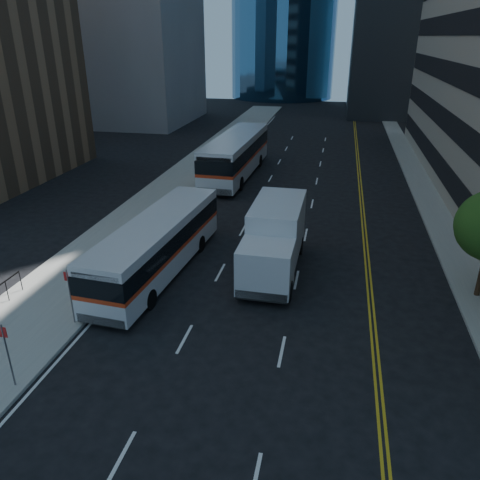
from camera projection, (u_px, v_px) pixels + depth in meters
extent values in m
plane|color=black|center=(261.00, 383.00, 16.66)|extent=(160.00, 160.00, 0.00)
cube|color=gray|center=(190.00, 176.00, 41.02)|extent=(5.00, 90.00, 0.15)
cube|color=gray|center=(423.00, 190.00, 37.36)|extent=(2.00, 90.00, 0.15)
cube|color=silver|center=(159.00, 257.00, 24.21)|extent=(3.32, 11.48, 1.04)
cube|color=red|center=(158.00, 247.00, 23.96)|extent=(3.34, 11.50, 0.21)
cube|color=black|center=(158.00, 237.00, 23.75)|extent=(3.34, 11.50, 0.85)
cube|color=silver|center=(157.00, 224.00, 23.47)|extent=(3.32, 11.48, 0.47)
cylinder|color=black|center=(106.00, 292.00, 21.65)|extent=(0.36, 0.96, 0.94)
cylinder|color=black|center=(150.00, 299.00, 21.09)|extent=(0.36, 0.96, 0.94)
cylinder|color=black|center=(165.00, 239.00, 27.30)|extent=(0.36, 0.96, 0.94)
cylinder|color=black|center=(200.00, 244.00, 26.73)|extent=(0.36, 0.96, 0.94)
cube|color=silver|center=(236.00, 164.00, 41.02)|extent=(3.38, 13.66, 1.24)
cube|color=red|center=(236.00, 156.00, 40.73)|extent=(3.40, 13.68, 0.25)
cube|color=black|center=(236.00, 149.00, 40.48)|extent=(3.40, 13.68, 1.02)
cube|color=silver|center=(236.00, 139.00, 40.14)|extent=(3.38, 13.66, 0.57)
cylinder|color=black|center=(208.00, 181.00, 37.87)|extent=(0.38, 1.14, 1.13)
cylinder|color=black|center=(240.00, 184.00, 37.29)|extent=(0.38, 1.14, 1.13)
cylinder|color=black|center=(232.00, 159.00, 44.72)|extent=(0.38, 1.14, 1.13)
cylinder|color=black|center=(259.00, 161.00, 44.13)|extent=(0.38, 1.14, 1.13)
cube|color=silver|center=(266.00, 267.00, 21.71)|extent=(2.53, 2.32, 2.19)
cube|color=black|center=(262.00, 269.00, 20.66)|extent=(2.30, 0.09, 1.14)
cube|color=silver|center=(277.00, 226.00, 24.72)|extent=(2.56, 5.03, 2.71)
cube|color=black|center=(273.00, 262.00, 24.32)|extent=(1.98, 6.89, 0.26)
cylinder|color=black|center=(241.00, 286.00, 22.15)|extent=(0.30, 1.00, 1.00)
cylinder|color=black|center=(288.00, 291.00, 21.70)|extent=(0.30, 1.00, 1.00)
cylinder|color=black|center=(260.00, 242.00, 26.81)|extent=(0.30, 1.00, 1.00)
cylinder|color=black|center=(300.00, 246.00, 26.36)|extent=(0.30, 1.00, 1.00)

